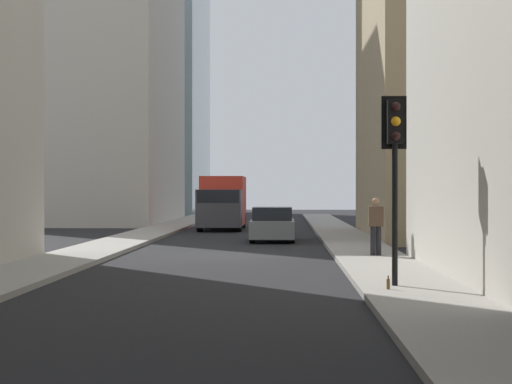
# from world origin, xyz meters

# --- Properties ---
(ground_plane) EXTENTS (135.00, 135.00, 0.00)m
(ground_plane) POSITION_xyz_m (0.00, 0.00, 0.00)
(ground_plane) COLOR black
(sidewalk_right) EXTENTS (90.00, 2.20, 0.14)m
(sidewalk_right) POSITION_xyz_m (0.00, 4.50, 0.07)
(sidewalk_right) COLOR gray
(sidewalk_right) RESTS_ON ground_plane
(sidewalk_left) EXTENTS (90.00, 2.20, 0.14)m
(sidewalk_left) POSITION_xyz_m (0.00, -4.50, 0.07)
(sidewalk_left) COLOR gray
(sidewalk_left) RESTS_ON ground_plane
(building_left_midfar) EXTENTS (13.31, 10.50, 19.14)m
(building_left_midfar) POSITION_xyz_m (10.96, -10.59, 9.58)
(building_left_midfar) COLOR #9E8966
(building_left_midfar) RESTS_ON ground_plane
(building_right_far) EXTENTS (17.65, 10.50, 21.17)m
(building_right_far) POSITION_xyz_m (28.99, 10.59, 10.59)
(building_right_far) COLOR #B7B2A5
(building_right_far) RESTS_ON ground_plane
(delivery_truck) EXTENTS (6.46, 2.25, 2.84)m
(delivery_truck) POSITION_xyz_m (18.49, 1.40, 1.46)
(delivery_truck) COLOR red
(delivery_truck) RESTS_ON ground_plane
(hatchback_grey) EXTENTS (4.30, 1.78, 1.42)m
(hatchback_grey) POSITION_xyz_m (7.89, -1.40, 0.66)
(hatchback_grey) COLOR slate
(hatchback_grey) RESTS_ON ground_plane
(traffic_light_foreground) EXTENTS (0.43, 0.52, 3.91)m
(traffic_light_foreground) POSITION_xyz_m (-10.15, -4.16, 3.02)
(traffic_light_foreground) COLOR black
(traffic_light_foreground) RESTS_ON sidewalk_left
(pedestrian) EXTENTS (0.26, 0.44, 1.74)m
(pedestrian) POSITION_xyz_m (-1.71, -4.64, 1.09)
(pedestrian) COLOR black
(pedestrian) RESTS_ON sidewalk_left
(discarded_bottle) EXTENTS (0.07, 0.07, 0.27)m
(discarded_bottle) POSITION_xyz_m (-10.83, -3.94, 0.25)
(discarded_bottle) COLOR brown
(discarded_bottle) RESTS_ON sidewalk_left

